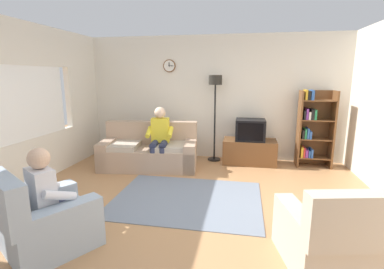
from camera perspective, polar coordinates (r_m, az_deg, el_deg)
The scene contains 13 objects.
ground_plane at distance 4.13m, azimuth -0.14°, elevation -14.53°, with size 12.00×12.00×0.00m, color #B27F51.
back_wall_assembly at distance 6.35m, azimuth 4.36°, elevation 7.44°, with size 6.20×0.17×2.70m.
left_wall_assembly at distance 5.13m, azimuth -33.37°, elevation 4.35°, with size 0.12×5.80×2.70m.
couch at distance 5.77m, azimuth -8.66°, elevation -3.58°, with size 1.99×1.11×0.90m.
tv_stand at distance 6.09m, azimuth 11.56°, elevation -3.41°, with size 1.10×0.56×0.51m.
tv at distance 5.96m, azimuth 11.75°, elevation 0.94°, with size 0.60×0.49×0.44m.
bookshelf at distance 6.20m, azimuth 23.28°, elevation 1.31°, with size 0.68×0.36×1.57m.
floor_lamp at distance 6.03m, azimuth 4.73°, elevation 8.15°, with size 0.28×0.28×1.85m.
armchair_near_window at distance 3.51m, azimuth -27.56°, elevation -15.68°, with size 1.15×1.17×0.90m.
armchair_near_bookshelf at distance 3.19m, azimuth 26.03°, elevation -18.44°, with size 0.97×1.03×0.90m.
area_rug at distance 4.37m, azimuth -1.00°, elevation -12.93°, with size 2.20×1.70×0.01m, color slate.
person_on_couch at distance 5.50m, azimuth -6.60°, elevation -0.15°, with size 0.55×0.57×1.24m.
person_in_left_armchair at distance 3.41m, azimuth -26.65°, elevation -10.60°, with size 0.61×0.64×1.12m.
Camera 1 is at (0.69, -3.63, 1.83)m, focal length 26.26 mm.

